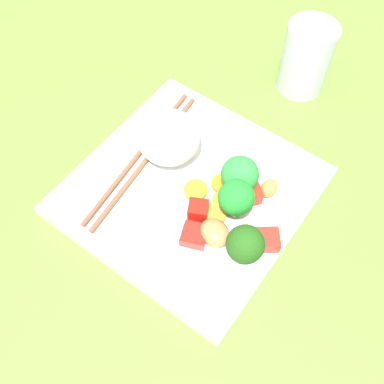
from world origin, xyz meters
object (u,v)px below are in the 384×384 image
at_px(rice_mound, 169,137).
at_px(carrot_slice_1, 215,214).
at_px(square_plate, 190,191).
at_px(chopstick_pair, 142,158).
at_px(broccoli_floret_0, 234,200).
at_px(drinking_glass, 306,58).

bearing_deg(rice_mound, carrot_slice_1, 67.09).
height_order(rice_mound, carrot_slice_1, rice_mound).
distance_m(square_plate, chopstick_pair, 0.08).
bearing_deg(broccoli_floret_0, chopstick_pair, -91.43).
relative_size(broccoli_floret_0, chopstick_pair, 0.26).
bearing_deg(carrot_slice_1, rice_mound, -112.91).
height_order(carrot_slice_1, drinking_glass, drinking_glass).
relative_size(square_plate, broccoli_floret_0, 4.31).
bearing_deg(broccoli_floret_0, drinking_glass, -169.56).
xyz_separation_m(rice_mound, drinking_glass, (-0.23, 0.07, 0.00)).
bearing_deg(square_plate, drinking_glass, 175.92).
bearing_deg(square_plate, chopstick_pair, -89.47).
relative_size(rice_mound, drinking_glass, 0.77).
xyz_separation_m(square_plate, drinking_glass, (-0.26, 0.02, 0.05)).
distance_m(rice_mound, drinking_glass, 0.24).
height_order(broccoli_floret_0, carrot_slice_1, broccoli_floret_0).
distance_m(square_plate, carrot_slice_1, 0.05).
distance_m(chopstick_pair, drinking_glass, 0.28).
xyz_separation_m(broccoli_floret_0, carrot_slice_1, (0.01, -0.02, -0.04)).
relative_size(carrot_slice_1, chopstick_pair, 0.12).
distance_m(carrot_slice_1, chopstick_pair, 0.13).
xyz_separation_m(square_plate, carrot_slice_1, (0.01, 0.05, 0.01)).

